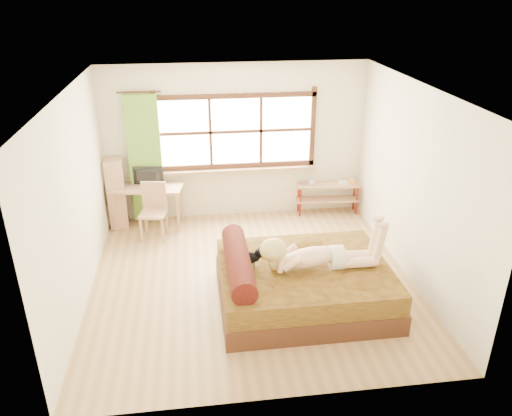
{
  "coord_description": "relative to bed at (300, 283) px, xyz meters",
  "views": [
    {
      "loc": [
        -0.73,
        -6.02,
        3.91
      ],
      "look_at": [
        0.08,
        0.2,
        1.03
      ],
      "focal_mm": 35.0,
      "sensor_mm": 36.0,
      "label": 1
    }
  ],
  "objects": [
    {
      "name": "wall_right",
      "position": [
        1.69,
        0.62,
        1.05
      ],
      "size": [
        0.0,
        4.5,
        4.5
      ],
      "primitive_type": "plane",
      "rotation": [
        1.57,
        0.0,
        -1.57
      ],
      "color": "silver",
      "rests_on": "floor"
    },
    {
      "name": "ceiling",
      "position": [
        -0.56,
        0.62,
        2.4
      ],
      "size": [
        4.5,
        4.5,
        0.0
      ],
      "primitive_type": "plane",
      "rotation": [
        3.14,
        0.0,
        0.0
      ],
      "color": "white",
      "rests_on": "wall_back"
    },
    {
      "name": "floor",
      "position": [
        -0.56,
        0.62,
        -0.3
      ],
      "size": [
        4.5,
        4.5,
        0.0
      ],
      "primitive_type": "plane",
      "color": "#9E754C",
      "rests_on": "ground"
    },
    {
      "name": "bookshelf",
      "position": [
        -2.64,
        2.72,
        0.32
      ],
      "size": [
        0.35,
        0.56,
        1.22
      ],
      "rotation": [
        0.0,
        0.0,
        0.11
      ],
      "color": "#A47659",
      "rests_on": "floor"
    },
    {
      "name": "curtain",
      "position": [
        -2.11,
        2.75,
        0.85
      ],
      "size": [
        0.55,
        0.1,
        2.2
      ],
      "primitive_type": "cube",
      "color": "#4D7D22",
      "rests_on": "wall_back"
    },
    {
      "name": "monitor",
      "position": [
        -2.1,
        2.62,
        0.59
      ],
      "size": [
        0.56,
        0.16,
        0.32
      ],
      "primitive_type": "imported",
      "rotation": [
        0.0,
        0.0,
        2.98
      ],
      "color": "black",
      "rests_on": "desk"
    },
    {
      "name": "wall_left",
      "position": [
        -2.81,
        0.62,
        1.05
      ],
      "size": [
        0.0,
        4.5,
        4.5
      ],
      "primitive_type": "plane",
      "rotation": [
        1.57,
        0.0,
        1.57
      ],
      "color": "silver",
      "rests_on": "floor"
    },
    {
      "name": "bed",
      "position": [
        0.0,
        0.0,
        0.0
      ],
      "size": [
        2.22,
        1.78,
        0.84
      ],
      "rotation": [
        0.0,
        0.0,
        0.0
      ],
      "color": "#381B10",
      "rests_on": "floor"
    },
    {
      "name": "kitten",
      "position": [
        -0.67,
        0.1,
        0.39
      ],
      "size": [
        0.33,
        0.13,
        0.27
      ],
      "primitive_type": null,
      "rotation": [
        0.0,
        0.0,
        0.0
      ],
      "color": "black",
      "rests_on": "bed"
    },
    {
      "name": "window",
      "position": [
        -0.56,
        2.84,
        1.21
      ],
      "size": [
        2.8,
        0.16,
        1.46
      ],
      "color": "#FFEDBF",
      "rests_on": "wall_back"
    },
    {
      "name": "wall_front",
      "position": [
        -0.56,
        -1.63,
        1.05
      ],
      "size": [
        4.5,
        0.0,
        4.5
      ],
      "primitive_type": "plane",
      "rotation": [
        -1.57,
        0.0,
        0.0
      ],
      "color": "silver",
      "rests_on": "floor"
    },
    {
      "name": "desk",
      "position": [
        -2.1,
        2.57,
        0.34
      ],
      "size": [
        1.24,
        0.72,
        0.73
      ],
      "rotation": [
        0.0,
        0.0,
        -0.16
      ],
      "color": "#A47659",
      "rests_on": "floor"
    },
    {
      "name": "pipe_shelf",
      "position": [
        1.1,
        2.69,
        0.11
      ],
      "size": [
        1.15,
        0.36,
        0.64
      ],
      "rotation": [
        0.0,
        0.0,
        -0.07
      ],
      "color": "#A47659",
      "rests_on": "floor"
    },
    {
      "name": "chair",
      "position": [
        -1.99,
        2.2,
        0.21
      ],
      "size": [
        0.47,
        0.47,
        0.92
      ],
      "rotation": [
        0.0,
        0.0,
        -0.16
      ],
      "color": "#A47659",
      "rests_on": "floor"
    },
    {
      "name": "cup",
      "position": [
        0.79,
        2.69,
        0.32
      ],
      "size": [
        0.14,
        0.14,
        0.1
      ],
      "primitive_type": "imported",
      "rotation": [
        0.0,
        0.0,
        -0.07
      ],
      "color": "gray",
      "rests_on": "pipe_shelf"
    },
    {
      "name": "wall_back",
      "position": [
        -0.56,
        2.87,
        1.05
      ],
      "size": [
        4.5,
        0.0,
        4.5
      ],
      "primitive_type": "plane",
      "rotation": [
        1.57,
        0.0,
        0.0
      ],
      "color": "silver",
      "rests_on": "floor"
    },
    {
      "name": "book",
      "position": [
        1.29,
        2.69,
        0.27
      ],
      "size": [
        0.17,
        0.23,
        0.02
      ],
      "primitive_type": "imported",
      "rotation": [
        0.0,
        0.0,
        -0.07
      ],
      "color": "gray",
      "rests_on": "pipe_shelf"
    },
    {
      "name": "woman",
      "position": [
        0.2,
        -0.05,
        0.58
      ],
      "size": [
        1.55,
        0.45,
        0.66
      ],
      "primitive_type": null,
      "rotation": [
        0.0,
        0.0,
        0.0
      ],
      "color": "beige",
      "rests_on": "bed"
    }
  ]
}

